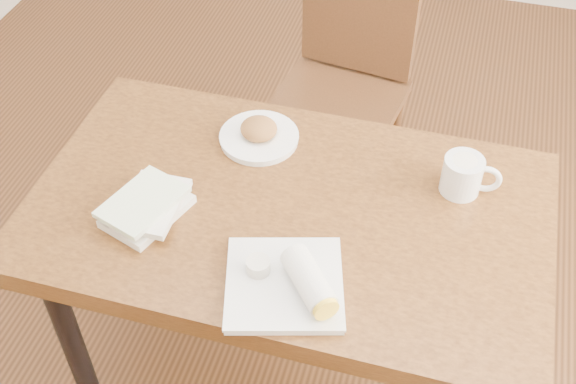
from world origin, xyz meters
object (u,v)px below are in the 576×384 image
(plate_burrito, at_px, (292,283))
(book_stack, at_px, (148,206))
(table, at_px, (288,230))
(plate_scone, at_px, (259,134))
(chair_far, at_px, (345,73))
(coffee_mug, at_px, (464,175))

(plate_burrito, xyz_separation_m, book_stack, (-0.39, 0.13, 0.00))
(table, bearing_deg, plate_scone, 123.19)
(chair_far, xyz_separation_m, plate_burrito, (0.11, -1.10, 0.23))
(plate_burrito, distance_m, book_stack, 0.41)
(table, relative_size, plate_scone, 5.94)
(table, xyz_separation_m, coffee_mug, (0.40, 0.17, 0.14))
(plate_scone, height_order, coffee_mug, coffee_mug)
(chair_far, height_order, plate_scone, chair_far)
(table, xyz_separation_m, chair_far, (-0.04, 0.86, -0.12))
(book_stack, bearing_deg, chair_far, 74.04)
(plate_scone, height_order, book_stack, plate_scone)
(chair_far, distance_m, plate_scone, 0.69)
(chair_far, xyz_separation_m, book_stack, (-0.28, -0.97, 0.23))
(coffee_mug, bearing_deg, chair_far, 122.36)
(table, bearing_deg, book_stack, -159.91)
(coffee_mug, bearing_deg, table, -156.52)
(plate_scone, distance_m, coffee_mug, 0.54)
(coffee_mug, bearing_deg, plate_scone, 175.46)
(chair_far, bearing_deg, coffee_mug, -57.64)
(chair_far, bearing_deg, plate_scone, -99.20)
(plate_burrito, bearing_deg, plate_scone, 115.43)
(coffee_mug, height_order, book_stack, coffee_mug)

